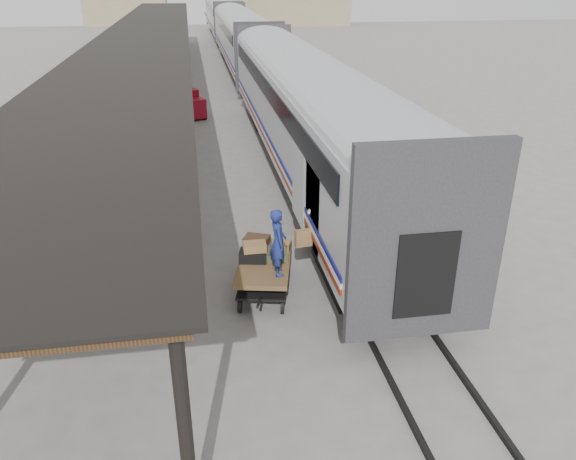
# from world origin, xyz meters

# --- Properties ---
(ground) EXTENTS (160.00, 160.00, 0.00)m
(ground) POSITION_xyz_m (0.00, 0.00, 0.00)
(ground) COLOR slate
(ground) RESTS_ON ground
(train) EXTENTS (3.45, 76.01, 4.01)m
(train) POSITION_xyz_m (3.19, 33.79, 2.69)
(train) COLOR silver
(train) RESTS_ON ground
(canopy) EXTENTS (4.90, 64.30, 4.15)m
(canopy) POSITION_xyz_m (-3.40, 24.00, 4.00)
(canopy) COLOR #422B19
(canopy) RESTS_ON ground
(rails) EXTENTS (1.54, 150.00, 0.12)m
(rails) POSITION_xyz_m (3.20, 34.00, 0.06)
(rails) COLOR black
(rails) RESTS_ON ground
(building_left) EXTENTS (12.00, 8.00, 6.00)m
(building_left) POSITION_xyz_m (-10.00, 82.00, 3.00)
(building_left) COLOR tan
(building_left) RESTS_ON ground
(baggage_cart) EXTENTS (1.74, 2.61, 0.86)m
(baggage_cart) POSITION_xyz_m (0.51, -0.69, 0.65)
(baggage_cart) COLOR brown
(baggage_cart) RESTS_ON ground
(suitcase_stack) EXTENTS (1.43, 1.08, 0.46)m
(suitcase_stack) POSITION_xyz_m (0.47, -0.36, 1.04)
(suitcase_stack) COLOR #3B3B3E
(suitcase_stack) RESTS_ON baggage_cart
(luggage_tug) EXTENTS (1.52, 1.92, 1.48)m
(luggage_tug) POSITION_xyz_m (-1.03, 18.32, 0.68)
(luggage_tug) COLOR maroon
(luggage_tug) RESTS_ON ground
(porter) EXTENTS (0.40, 0.60, 1.62)m
(porter) POSITION_xyz_m (0.76, -1.34, 1.67)
(porter) COLOR navy
(porter) RESTS_ON baggage_cart
(pedestrian) EXTENTS (0.96, 0.54, 1.54)m
(pedestrian) POSITION_xyz_m (-3.37, 17.26, 0.77)
(pedestrian) COLOR black
(pedestrian) RESTS_ON ground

